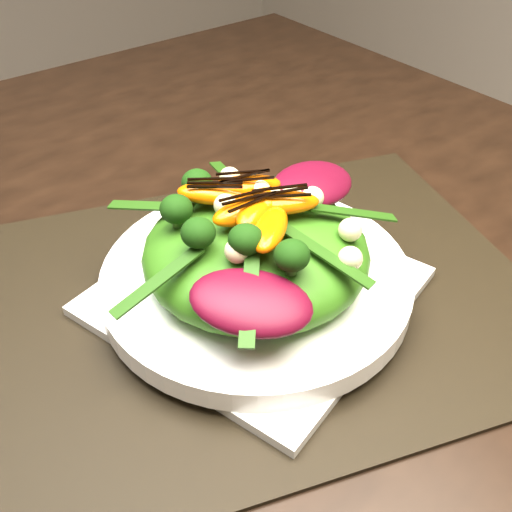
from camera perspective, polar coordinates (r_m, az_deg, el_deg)
placemat at (r=0.52m, az=0.00°, el=-3.85°), size 0.57×0.50×0.00m
plate_base at (r=0.52m, az=0.00°, el=-3.34°), size 0.28×0.28×0.01m
salad_bowl at (r=0.51m, az=0.00°, el=-2.16°), size 0.28×0.28×0.02m
lettuce_mound at (r=0.49m, az=0.00°, el=0.42°), size 0.24×0.24×0.06m
radicchio_leaf at (r=0.52m, az=5.43°, el=6.83°), size 0.09×0.07×0.02m
orange_segment at (r=0.48m, az=-3.01°, el=4.99°), size 0.06×0.03×0.02m
broccoli_floret at (r=0.46m, az=-8.93°, el=3.14°), size 0.05×0.05×0.04m
macadamia_nut at (r=0.44m, az=5.72°, el=1.42°), size 0.02×0.02×0.02m
balsamic_drizzle at (r=0.47m, az=-3.04°, el=5.89°), size 0.05×0.01×0.00m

